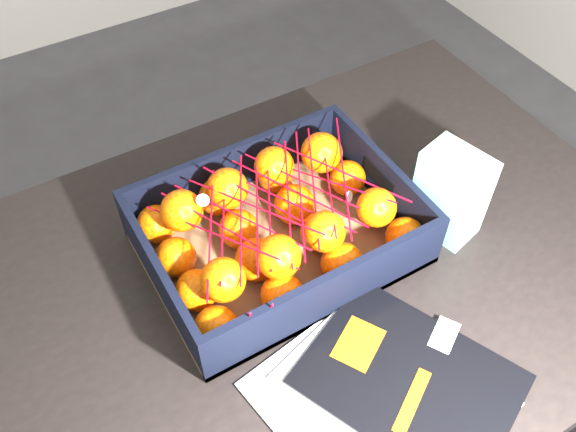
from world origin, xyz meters
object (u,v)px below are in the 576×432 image
magazine_stack (388,394)px  retail_carton (451,194)px  produce_crate (279,236)px  table (298,304)px

magazine_stack → retail_carton: size_ratio=2.30×
produce_crate → retail_carton: bearing=-20.7°
table → magazine_stack: size_ratio=3.32×
produce_crate → retail_carton: 0.28m
table → produce_crate: bearing=92.9°
table → produce_crate: size_ratio=2.90×
table → retail_carton: bearing=-9.2°
magazine_stack → produce_crate: produce_crate is taller
table → retail_carton: size_ratio=7.65×
table → magazine_stack: 0.27m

